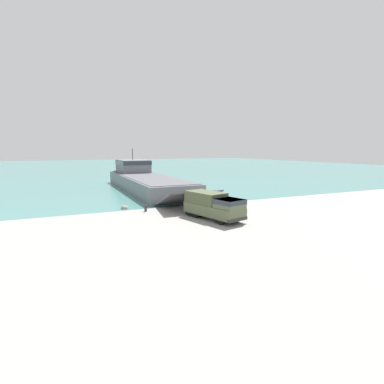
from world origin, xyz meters
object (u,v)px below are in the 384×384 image
object	(u,v)px
military_truck	(213,205)
moored_boat_a	(123,171)
landing_craft	(144,179)
mooring_bollard	(146,207)
soldier_on_ramp	(238,206)

from	to	relation	value
military_truck	moored_boat_a	size ratio (longest dim) A/B	1.07
landing_craft	moored_boat_a	xyz separation A→B (m)	(4.55, 41.82, -1.39)
landing_craft	mooring_bollard	world-z (taller)	landing_craft
moored_boat_a	mooring_bollard	size ratio (longest dim) A/B	7.72
military_truck	moored_boat_a	bearing A→B (deg)	161.90
landing_craft	military_truck	world-z (taller)	landing_craft
military_truck	moored_boat_a	xyz separation A→B (m)	(4.40, 69.21, -1.06)
soldier_on_ramp	moored_boat_a	size ratio (longest dim) A/B	0.25
military_truck	soldier_on_ramp	size ratio (longest dim) A/B	4.35
landing_craft	mooring_bollard	size ratio (longest dim) A/B	40.75
landing_craft	military_truck	size ratio (longest dim) A/B	4.93
landing_craft	soldier_on_ramp	distance (m)	26.95
moored_boat_a	landing_craft	bearing A→B (deg)	60.06
landing_craft	moored_boat_a	bearing A→B (deg)	83.83
military_truck	landing_craft	bearing A→B (deg)	165.86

